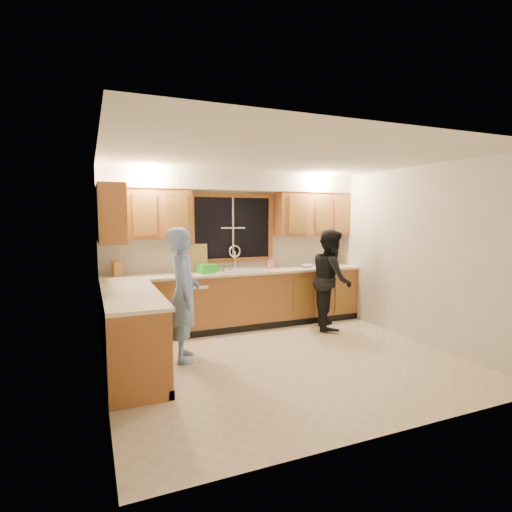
{
  "coord_description": "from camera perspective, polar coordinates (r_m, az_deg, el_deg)",
  "views": [
    {
      "loc": [
        -2.21,
        -4.36,
        1.8
      ],
      "look_at": [
        -0.1,
        0.65,
        1.25
      ],
      "focal_mm": 28.0,
      "sensor_mm": 36.0,
      "label": 1
    }
  ],
  "objects": [
    {
      "name": "upper_cabinets_right",
      "position": [
        7.1,
        8.05,
        5.91
      ],
      "size": [
        1.35,
        0.33,
        0.75
      ],
      "primitive_type": "cube",
      "color": "#A4612F",
      "rests_on": "wall_back"
    },
    {
      "name": "upper_cabinets_return",
      "position": [
        5.48,
        -20.03,
        5.68
      ],
      "size": [
        0.33,
        0.9,
        0.75
      ],
      "primitive_type": "cube",
      "color": "#A4612F",
      "rests_on": "wall_left"
    },
    {
      "name": "sink",
      "position": [
        6.43,
        -2.45,
        -2.61
      ],
      "size": [
        0.86,
        0.52,
        0.57
      ],
      "color": "silver",
      "rests_on": "countertop_back"
    },
    {
      "name": "woman",
      "position": [
        6.5,
        10.7,
        -3.23
      ],
      "size": [
        0.88,
        0.96,
        1.59
      ],
      "primitive_type": "imported",
      "rotation": [
        0.0,
        0.0,
        1.12
      ],
      "color": "black",
      "rests_on": "floor"
    },
    {
      "name": "base_cabinets_back",
      "position": [
        6.5,
        -2.42,
        -6.32
      ],
      "size": [
        4.2,
        0.6,
        0.88
      ],
      "primitive_type": "cube",
      "color": "#A4612F",
      "rests_on": "ground"
    },
    {
      "name": "man",
      "position": [
        5.05,
        -10.3,
        -5.41
      ],
      "size": [
        0.5,
        0.67,
        1.66
      ],
      "primitive_type": "imported",
      "rotation": [
        0.0,
        0.0,
        1.39
      ],
      "color": "#6D93CE",
      "rests_on": "floor"
    },
    {
      "name": "wall_left",
      "position": [
        4.39,
        -21.19,
        -1.81
      ],
      "size": [
        0.0,
        3.8,
        3.8
      ],
      "primitive_type": "plane",
      "rotation": [
        1.57,
        0.0,
        1.57
      ],
      "color": "beige",
      "rests_on": "ground"
    },
    {
      "name": "wall_right",
      "position": [
        6.15,
        21.78,
        0.23
      ],
      "size": [
        0.0,
        3.8,
        3.8
      ],
      "primitive_type": "plane",
      "rotation": [
        1.57,
        0.0,
        -1.57
      ],
      "color": "beige",
      "rests_on": "ground"
    },
    {
      "name": "can_right",
      "position": [
        6.1,
        -4.71,
        -2.03
      ],
      "size": [
        0.07,
        0.07,
        0.11
      ],
      "primitive_type": "cylinder",
      "rotation": [
        0.0,
        0.0,
        0.18
      ],
      "color": "beige",
      "rests_on": "countertop_back"
    },
    {
      "name": "dishwasher",
      "position": [
        6.26,
        -9.75,
        -7.15
      ],
      "size": [
        0.6,
        0.56,
        0.82
      ],
      "primitive_type": "cube",
      "color": "silver",
      "rests_on": "floor"
    },
    {
      "name": "bowl",
      "position": [
        6.87,
        7.32,
        -1.42
      ],
      "size": [
        0.27,
        0.27,
        0.05
      ],
      "primitive_type": "imported",
      "rotation": [
        0.0,
        0.0,
        -0.3
      ],
      "color": "silver",
      "rests_on": "countertop_back"
    },
    {
      "name": "soffit",
      "position": [
        6.5,
        -2.88,
        10.61
      ],
      "size": [
        4.2,
        0.35,
        0.3
      ],
      "primitive_type": "cube",
      "color": "white",
      "rests_on": "wall_back"
    },
    {
      "name": "soap_bottle",
      "position": [
        6.68,
        2.09,
        -0.89
      ],
      "size": [
        0.13,
        0.13,
        0.21
      ],
      "primitive_type": "imported",
      "rotation": [
        0.0,
        0.0,
        -0.39
      ],
      "color": "#FF6193",
      "rests_on": "countertop_back"
    },
    {
      "name": "base_cabinets_left",
      "position": [
        4.92,
        -17.42,
        -10.55
      ],
      "size": [
        0.6,
        1.9,
        0.88
      ],
      "primitive_type": "cube",
      "color": "#A4612F",
      "rests_on": "ground"
    },
    {
      "name": "countertop_back",
      "position": [
        6.4,
        -2.39,
        -2.32
      ],
      "size": [
        4.2,
        0.63,
        0.04
      ],
      "primitive_type": "cube",
      "color": "#F1E9CB",
      "rests_on": "base_cabinets_back"
    },
    {
      "name": "stove",
      "position": [
        4.37,
        -16.69,
        -12.46
      ],
      "size": [
        0.58,
        0.75,
        0.9
      ],
      "primitive_type": "cube",
      "color": "silver",
      "rests_on": "floor"
    },
    {
      "name": "dish_crate",
      "position": [
        6.21,
        -6.95,
        -1.81
      ],
      "size": [
        0.33,
        0.31,
        0.13
      ],
      "primitive_type": "cube",
      "rotation": [
        0.0,
        0.0,
        0.18
      ],
      "color": "green",
      "rests_on": "countertop_back"
    },
    {
      "name": "window_frame",
      "position": [
        6.63,
        -3.34,
        4.03
      ],
      "size": [
        1.44,
        0.03,
        1.14
      ],
      "color": "black",
      "rests_on": "wall_back"
    },
    {
      "name": "can_left",
      "position": [
        6.23,
        -3.69,
        -1.87
      ],
      "size": [
        0.07,
        0.07,
        0.11
      ],
      "primitive_type": "cylinder",
      "rotation": [
        0.0,
        0.0,
        0.2
      ],
      "color": "beige",
      "rests_on": "countertop_back"
    },
    {
      "name": "countertop_left",
      "position": [
        4.81,
        -17.4,
        -5.27
      ],
      "size": [
        0.63,
        1.9,
        0.04
      ],
      "primitive_type": "cube",
      "color": "#F1E9CB",
      "rests_on": "base_cabinets_left"
    },
    {
      "name": "upper_cabinets_left",
      "position": [
        6.14,
        -15.55,
        5.79
      ],
      "size": [
        1.35,
        0.33,
        0.75
      ],
      "primitive_type": "cube",
      "color": "#A4612F",
      "rests_on": "wall_back"
    },
    {
      "name": "knife_block",
      "position": [
        6.13,
        -19.27,
        -1.72
      ],
      "size": [
        0.16,
        0.14,
        0.23
      ],
      "primitive_type": "cube",
      "rotation": [
        0.0,
        0.0,
        0.36
      ],
      "color": "olive",
      "rests_on": "countertop_back"
    },
    {
      "name": "floor",
      "position": [
        5.21,
        3.96,
        -14.47
      ],
      "size": [
        4.2,
        4.2,
        0.0
      ],
      "primitive_type": "plane",
      "color": "beige",
      "rests_on": "ground"
    },
    {
      "name": "cutting_board",
      "position": [
        6.41,
        -8.43,
        -0.23
      ],
      "size": [
        0.34,
        0.18,
        0.43
      ],
      "primitive_type": "cube",
      "rotation": [
        -0.21,
        0.0,
        -0.22
      ],
      "color": "tan",
      "rests_on": "countertop_back"
    },
    {
      "name": "wall_back",
      "position": [
        6.66,
        -3.35,
        1.02
      ],
      "size": [
        4.2,
        0.0,
        4.2
      ],
      "primitive_type": "plane",
      "rotation": [
        1.57,
        0.0,
        0.0
      ],
      "color": "beige",
      "rests_on": "ground"
    },
    {
      "name": "ceiling",
      "position": [
        4.94,
        4.17,
        13.91
      ],
      "size": [
        4.2,
        4.2,
        0.0
      ],
      "primitive_type": "plane",
      "rotation": [
        3.14,
        0.0,
        0.0
      ],
      "color": "white"
    }
  ]
}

